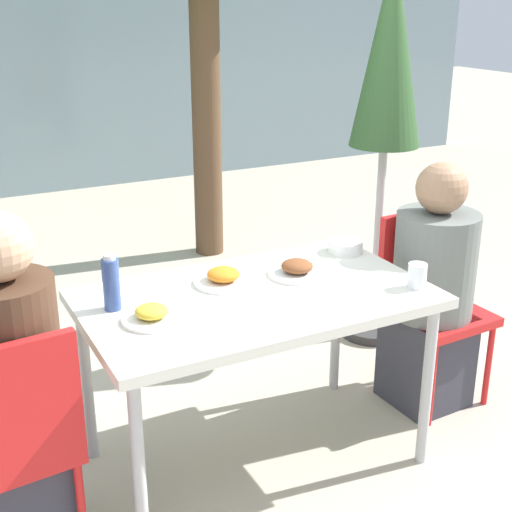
{
  "coord_description": "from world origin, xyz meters",
  "views": [
    {
      "loc": [
        -1.12,
        -2.16,
        1.79
      ],
      "look_at": [
        0.0,
        0.0,
        0.88
      ],
      "focal_mm": 50.0,
      "sensor_mm": 36.0,
      "label": 1
    }
  ],
  "objects": [
    {
      "name": "ground_plane",
      "position": [
        0.0,
        0.0,
        0.0
      ],
      "size": [
        24.0,
        24.0,
        0.0
      ],
      "primitive_type": "plane",
      "color": "#B2A893"
    },
    {
      "name": "building_facade",
      "position": [
        0.0,
        4.63,
        1.5
      ],
      "size": [
        10.0,
        0.2,
        3.0
      ],
      "color": "gray",
      "rests_on": "ground"
    },
    {
      "name": "dining_table",
      "position": [
        0.0,
        0.0,
        0.67
      ],
      "size": [
        1.29,
        0.76,
        0.73
      ],
      "color": "silver",
      "rests_on": "ground"
    },
    {
      "name": "chair_left",
      "position": [
        -0.94,
        -0.17,
        0.5
      ],
      "size": [
        0.43,
        0.43,
        0.86
      ],
      "rotation": [
        0.0,
        0.0,
        0.09
      ],
      "color": "red",
      "rests_on": "ground"
    },
    {
      "name": "person_left",
      "position": [
        -0.9,
        -0.08,
        0.58
      ],
      "size": [
        0.31,
        0.31,
        1.2
      ],
      "rotation": [
        0.0,
        0.0,
        0.09
      ],
      "color": "#383842",
      "rests_on": "ground"
    },
    {
      "name": "chair_right",
      "position": [
        0.94,
        0.12,
        0.5
      ],
      "size": [
        0.42,
        0.42,
        0.86
      ],
      "rotation": [
        0.0,
        0.0,
        -3.1
      ],
      "color": "red",
      "rests_on": "ground"
    },
    {
      "name": "person_right",
      "position": [
        0.89,
        0.04,
        0.53
      ],
      "size": [
        0.36,
        0.36,
        1.13
      ],
      "rotation": [
        0.0,
        0.0,
        -3.1
      ],
      "color": "#383842",
      "rests_on": "ground"
    },
    {
      "name": "closed_umbrella",
      "position": [
        1.1,
        0.72,
        1.44
      ],
      "size": [
        0.36,
        0.36,
        2.01
      ],
      "color": "#333333",
      "rests_on": "ground"
    },
    {
      "name": "plate_0",
      "position": [
        -0.07,
        0.14,
        0.75
      ],
      "size": [
        0.23,
        0.23,
        0.06
      ],
      "color": "white",
      "rests_on": "dining_table"
    },
    {
      "name": "plate_1",
      "position": [
        0.23,
        0.09,
        0.75
      ],
      "size": [
        0.23,
        0.23,
        0.06
      ],
      "color": "white",
      "rests_on": "dining_table"
    },
    {
      "name": "plate_2",
      "position": [
        -0.42,
        -0.05,
        0.75
      ],
      "size": [
        0.21,
        0.21,
        0.06
      ],
      "color": "white",
      "rests_on": "dining_table"
    },
    {
      "name": "bottle",
      "position": [
        -0.51,
        0.11,
        0.83
      ],
      "size": [
        0.06,
        0.06,
        0.21
      ],
      "color": "#334C8E",
      "rests_on": "dining_table"
    },
    {
      "name": "drinking_cup",
      "position": [
        0.57,
        -0.23,
        0.78
      ],
      "size": [
        0.07,
        0.07,
        0.1
      ],
      "color": "white",
      "rests_on": "dining_table"
    },
    {
      "name": "salad_bowl",
      "position": [
        0.55,
        0.23,
        0.76
      ],
      "size": [
        0.15,
        0.15,
        0.05
      ],
      "color": "white",
      "rests_on": "dining_table"
    }
  ]
}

